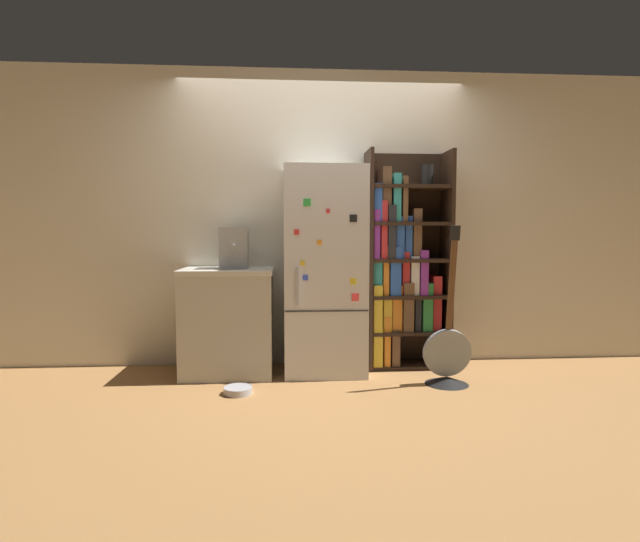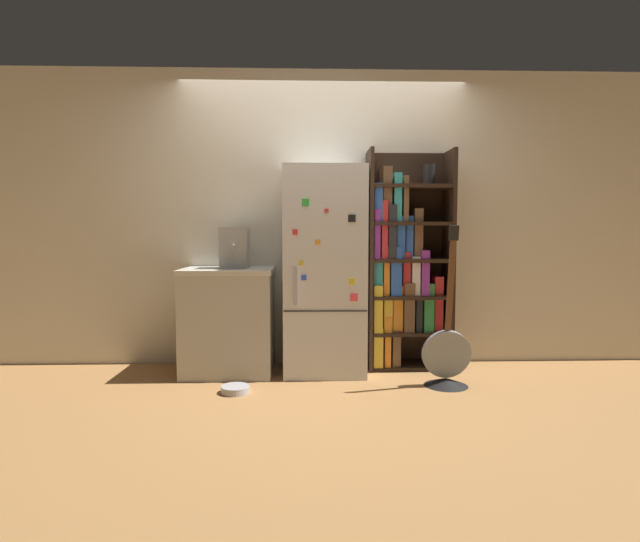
% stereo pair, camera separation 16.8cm
% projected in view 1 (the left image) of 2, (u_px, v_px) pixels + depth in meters
% --- Properties ---
extents(ground_plane, '(16.00, 16.00, 0.00)m').
position_uv_depth(ground_plane, '(325.00, 376.00, 4.08)').
color(ground_plane, '#A87542').
extents(wall_back, '(8.00, 0.05, 2.60)m').
position_uv_depth(wall_back, '(321.00, 219.00, 4.46)').
color(wall_back, beige).
rests_on(wall_back, ground_plane).
extents(refrigerator, '(0.67, 0.61, 1.71)m').
position_uv_depth(refrigerator, '(324.00, 271.00, 4.17)').
color(refrigerator, silver).
rests_on(refrigerator, ground_plane).
extents(bookshelf, '(0.72, 0.36, 1.87)m').
position_uv_depth(bookshelf, '(400.00, 269.00, 4.36)').
color(bookshelf, black).
rests_on(bookshelf, ground_plane).
extents(kitchen_counter, '(0.75, 0.61, 0.88)m').
position_uv_depth(kitchen_counter, '(228.00, 321.00, 4.14)').
color(kitchen_counter, '#BCB7A8').
rests_on(kitchen_counter, ground_plane).
extents(espresso_machine, '(0.22, 0.35, 0.33)m').
position_uv_depth(espresso_machine, '(235.00, 248.00, 4.13)').
color(espresso_machine, '#A5A39E').
rests_on(espresso_machine, kitchen_counter).
extents(guitar, '(0.37, 0.34, 1.23)m').
position_uv_depth(guitar, '(447.00, 362.00, 3.85)').
color(guitar, black).
rests_on(guitar, ground_plane).
extents(pet_bowl, '(0.21, 0.21, 0.05)m').
position_uv_depth(pet_bowl, '(238.00, 390.00, 3.63)').
color(pet_bowl, '#B7B7BC').
rests_on(pet_bowl, ground_plane).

